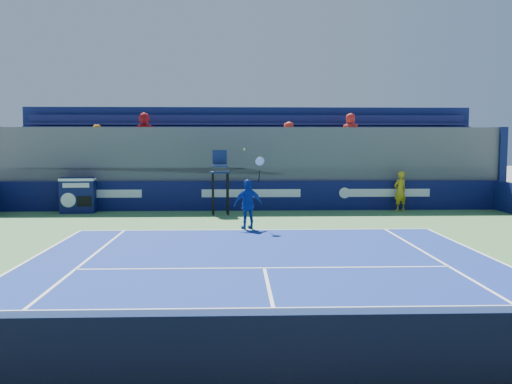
{
  "coord_description": "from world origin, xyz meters",
  "views": [
    {
      "loc": [
        -0.62,
        -5.91,
        2.77
      ],
      "look_at": [
        0.0,
        11.5,
        1.25
      ],
      "focal_mm": 40.0,
      "sensor_mm": 36.0,
      "label": 1
    }
  ],
  "objects_px": {
    "match_clock": "(78,194)",
    "tennis_player": "(248,204)",
    "ball_person": "(400,191)",
    "umpire_chair": "(220,175)",
    "tennis_net": "(294,350)"
  },
  "relations": [
    {
      "from": "ball_person",
      "to": "match_clock",
      "type": "bearing_deg",
      "value": -23.52
    },
    {
      "from": "match_clock",
      "to": "tennis_player",
      "type": "bearing_deg",
      "value": -34.17
    },
    {
      "from": "tennis_net",
      "to": "tennis_player",
      "type": "xyz_separation_m",
      "value": [
        -0.23,
        12.07,
        0.26
      ]
    },
    {
      "from": "ball_person",
      "to": "tennis_net",
      "type": "relative_size",
      "value": 0.14
    },
    {
      "from": "tennis_net",
      "to": "umpire_chair",
      "type": "bearing_deg",
      "value": 94.4
    },
    {
      "from": "tennis_net",
      "to": "tennis_player",
      "type": "relative_size",
      "value": 4.53
    },
    {
      "from": "ball_person",
      "to": "match_clock",
      "type": "distance_m",
      "value": 12.8
    },
    {
      "from": "umpire_chair",
      "to": "match_clock",
      "type": "bearing_deg",
      "value": 172.85
    },
    {
      "from": "ball_person",
      "to": "tennis_player",
      "type": "xyz_separation_m",
      "value": [
        -6.21,
        -4.59,
        0.0
      ]
    },
    {
      "from": "umpire_chair",
      "to": "tennis_net",
      "type": "bearing_deg",
      "value": -85.6
    },
    {
      "from": "tennis_net",
      "to": "umpire_chair",
      "type": "relative_size",
      "value": 4.7
    },
    {
      "from": "match_clock",
      "to": "umpire_chair",
      "type": "distance_m",
      "value": 5.69
    },
    {
      "from": "match_clock",
      "to": "tennis_player",
      "type": "xyz_separation_m",
      "value": [
        6.58,
        -4.47,
        0.07
      ]
    },
    {
      "from": "umpire_chair",
      "to": "tennis_player",
      "type": "relative_size",
      "value": 0.96
    },
    {
      "from": "ball_person",
      "to": "umpire_chair",
      "type": "height_order",
      "value": "umpire_chair"
    }
  ]
}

